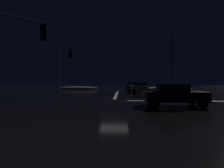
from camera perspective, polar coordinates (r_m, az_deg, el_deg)
ground at (r=16.33m, az=0.64°, el=-5.41°), size 120.00×120.00×0.10m
stop_line_north at (r=23.79m, az=1.41°, el=-3.27°), size 0.35×12.79×0.01m
centre_line_ns at (r=35.37m, az=1.96°, el=-1.88°), size 22.00×0.15×0.01m
crosswalk_bar_east at (r=17.71m, az=26.15°, el=-4.84°), size 12.79×0.40×0.01m
snow_bank_left_curb at (r=38.03m, az=-10.61°, el=-1.25°), size 8.14×1.50×0.60m
snow_bank_right_curb at (r=34.98m, az=15.66°, el=-1.47°), size 10.66×1.50×0.59m
sedan_gray at (r=26.84m, az=8.86°, el=-1.10°), size 2.02×4.33×1.57m
sedan_white at (r=33.48m, az=7.13°, el=-0.68°), size 2.02×4.33×1.57m
sedan_red at (r=39.35m, az=7.11°, el=-0.44°), size 2.02×4.33×1.57m
sedan_green at (r=45.15m, az=6.07°, el=-0.25°), size 2.02×4.33×1.57m
sedan_orange at (r=51.12m, az=5.72°, el=-0.11°), size 2.02×4.33×1.57m
sedan_silver at (r=56.76m, az=5.94°, el=-0.00°), size 2.02×4.33×1.57m
sedan_black_crossing at (r=13.57m, az=19.00°, el=-3.16°), size 4.33×2.02×1.57m
traffic_signal_nw at (r=24.37m, az=-15.05°, el=6.33°), size 2.73×2.73×5.91m
streetlamp_left_far at (r=46.42m, az=-8.52°, el=5.72°), size 0.44×0.44×9.83m
streetlamp_right_near at (r=30.61m, az=18.23°, el=8.13°), size 0.44×0.44×9.81m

